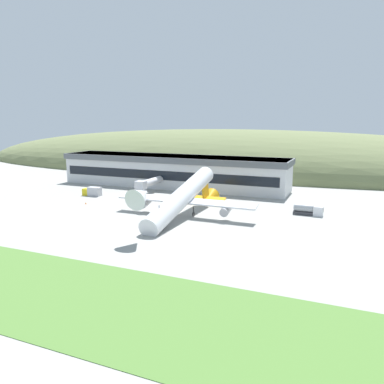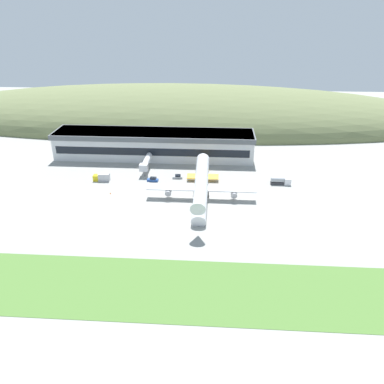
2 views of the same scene
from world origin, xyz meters
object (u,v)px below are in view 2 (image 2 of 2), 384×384
(jetway_0, at_px, (146,162))
(traffic_cone_0, at_px, (110,193))
(terminal_building, at_px, (154,143))
(cargo_airplane, at_px, (201,186))
(service_car_1, at_px, (153,180))
(box_truck, at_px, (281,181))
(fuel_truck, at_px, (102,177))
(service_car_0, at_px, (178,177))

(jetway_0, xyz_separation_m, traffic_cone_0, (-9.91, -22.72, -3.71))
(terminal_building, distance_m, cargo_airplane, 48.40)
(service_car_1, xyz_separation_m, traffic_cone_0, (-14.38, -12.53, -0.42))
(jetway_0, distance_m, box_truck, 56.98)
(terminal_building, height_order, fuel_truck, terminal_building)
(fuel_truck, bearing_deg, traffic_cone_0, -61.29)
(terminal_building, distance_m, traffic_cone_0, 41.78)
(cargo_airplane, bearing_deg, jetway_0, 134.67)
(terminal_building, bearing_deg, service_car_0, -60.80)
(box_truck, bearing_deg, traffic_cone_0, -168.99)
(jetway_0, distance_m, cargo_airplane, 35.28)
(service_car_1, relative_size, box_truck, 0.57)
(cargo_airplane, bearing_deg, traffic_cone_0, 176.11)
(jetway_0, height_order, cargo_airplane, cargo_airplane)
(service_car_0, xyz_separation_m, service_car_1, (-9.82, -3.51, 0.05))
(traffic_cone_0, bearing_deg, terminal_building, 74.63)
(service_car_0, bearing_deg, cargo_airplane, -60.27)
(jetway_0, xyz_separation_m, cargo_airplane, (24.79, -25.07, 1.32))
(box_truck, bearing_deg, service_car_0, 175.60)
(jetway_0, relative_size, traffic_cone_0, 27.01)
(box_truck, bearing_deg, cargo_airplane, -154.09)
(service_car_1, distance_m, box_truck, 51.60)
(terminal_building, distance_m, box_truck, 61.52)
(jetway_0, relative_size, cargo_airplane, 0.32)
(service_car_1, xyz_separation_m, box_truck, (51.59, 0.30, 0.76))
(terminal_building, bearing_deg, traffic_cone_0, -105.37)
(jetway_0, relative_size, service_car_1, 3.43)
(service_car_0, bearing_deg, jetway_0, 154.96)
(terminal_building, distance_m, service_car_0, 27.90)
(jetway_0, distance_m, fuel_truck, 19.85)
(terminal_building, bearing_deg, cargo_airplane, -60.57)
(jetway_0, bearing_deg, service_car_0, -25.04)
(jetway_0, height_order, service_car_0, jetway_0)
(fuel_truck, relative_size, box_truck, 0.85)
(terminal_building, xyz_separation_m, cargo_airplane, (23.77, -42.13, -1.65))
(traffic_cone_0, bearing_deg, service_car_1, 41.08)
(service_car_1, bearing_deg, terminal_building, 97.20)
(jetway_0, xyz_separation_m, service_car_1, (4.46, -10.18, -3.29))
(jetway_0, height_order, box_truck, jetway_0)
(fuel_truck, bearing_deg, service_car_1, 2.06)
(terminal_building, height_order, service_car_1, terminal_building)
(terminal_building, xyz_separation_m, traffic_cone_0, (-10.94, -39.77, -6.68))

